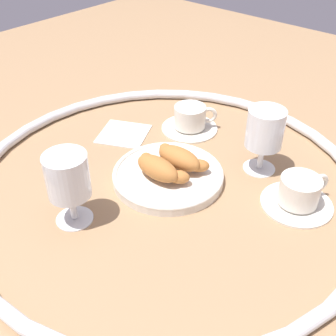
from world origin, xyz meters
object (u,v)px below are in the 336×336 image
object	(u,v)px
pastry_plate	(168,175)
croissant_small	(179,158)
juice_glass_left	(265,131)
folded_napkin	(124,133)
coffee_cup_near	(190,120)
juice_glass_right	(68,179)
croissant_large	(159,168)
coffee_cup_far	(299,194)

from	to	relation	value
pastry_plate	croissant_small	world-z (taller)	croissant_small
juice_glass_left	folded_napkin	bearing A→B (deg)	-163.52
pastry_plate	juice_glass_left	bearing A→B (deg)	52.59
coffee_cup_near	juice_glass_right	size ratio (longest dim) A/B	0.97
croissant_large	juice_glass_right	world-z (taller)	juice_glass_right
folded_napkin	pastry_plate	bearing A→B (deg)	-17.79
pastry_plate	coffee_cup_near	xyz separation A→B (m)	(-0.09, 0.19, 0.01)
folded_napkin	croissant_large	bearing A→B (deg)	-24.26
coffee_cup_far	juice_glass_right	bearing A→B (deg)	-133.15
croissant_large	croissant_small	bearing A→B (deg)	83.28
croissant_large	juice_glass_left	world-z (taller)	juice_glass_left
juice_glass_right	folded_napkin	size ratio (longest dim) A/B	1.27
pastry_plate	coffee_cup_far	distance (m)	0.26
pastry_plate	croissant_large	distance (m)	0.04
juice_glass_left	coffee_cup_near	bearing A→B (deg)	171.75
pastry_plate	juice_glass_left	world-z (taller)	juice_glass_left
croissant_large	coffee_cup_near	world-z (taller)	croissant_large
croissant_large	folded_napkin	world-z (taller)	croissant_large
coffee_cup_near	juice_glass_right	world-z (taller)	juice_glass_right
juice_glass_left	juice_glass_right	world-z (taller)	same
pastry_plate	croissant_large	size ratio (longest dim) A/B	1.66
folded_napkin	coffee_cup_near	bearing A→B (deg)	50.23
coffee_cup_near	folded_napkin	bearing A→B (deg)	-129.77
pastry_plate	folded_napkin	world-z (taller)	pastry_plate
juice_glass_right	folded_napkin	world-z (taller)	juice_glass_right
pastry_plate	folded_napkin	size ratio (longest dim) A/B	2.06
coffee_cup_near	juice_glass_right	bearing A→B (deg)	-83.75
croissant_small	folded_napkin	distance (m)	0.21
coffee_cup_near	juice_glass_right	distance (m)	0.40
juice_glass_left	juice_glass_right	distance (m)	0.40
juice_glass_right	juice_glass_left	bearing A→B (deg)	64.50
croissant_large	croissant_small	distance (m)	0.05
coffee_cup_near	folded_napkin	xyz separation A→B (m)	(-0.10, -0.12, -0.02)
croissant_small	coffee_cup_far	distance (m)	0.24
croissant_large	folded_napkin	size ratio (longest dim) A/B	1.25
croissant_small	juice_glass_left	world-z (taller)	juice_glass_left
croissant_large	croissant_small	world-z (taller)	same
croissant_small	coffee_cup_far	world-z (taller)	croissant_small
folded_napkin	coffee_cup_far	bearing A→B (deg)	5.43
coffee_cup_far	croissant_small	bearing A→B (deg)	-162.36
croissant_small	juice_glass_right	bearing A→B (deg)	-103.09
coffee_cup_far	juice_glass_right	world-z (taller)	juice_glass_right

